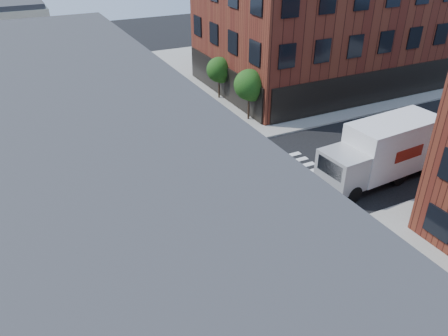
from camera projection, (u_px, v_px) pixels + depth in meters
ground at (223, 195)px, 28.46m from camera, size 120.00×120.00×0.00m
sidewalk_ne at (301, 68)px, 52.89m from camera, size 30.00×30.00×0.15m
building_ne at (330, 25)px, 45.87m from camera, size 25.00×16.00×12.00m
tree_near at (250, 86)px, 37.59m from camera, size 2.69×2.69×4.49m
tree_far at (220, 71)px, 42.40m from camera, size 2.43×2.43×4.07m
signal_pole at (153, 253)px, 19.25m from camera, size 1.29×1.24×4.60m
box_truck at (383, 151)px, 29.23m from camera, size 9.38×3.36×4.18m
traffic_cone at (177, 271)px, 21.87m from camera, size 0.38×0.38×0.69m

